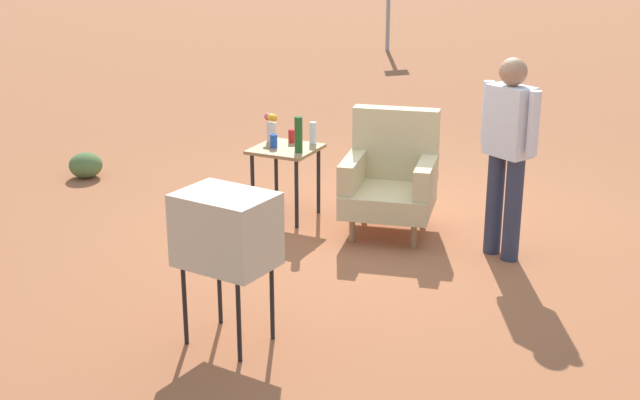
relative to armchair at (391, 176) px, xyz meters
The scene contains 11 objects.
ground_plane 0.51m from the armchair, 158.36° to the left, with size 60.00×60.00×0.00m, color #A05B38.
armchair is the anchor object (origin of this frame).
side_table 1.00m from the armchair, behind, with size 0.56×0.56×0.67m.
tv_on_stand 2.45m from the armchair, 94.28° to the right, with size 0.65×0.51×1.03m.
person_standing 1.15m from the armchair, ahead, with size 0.51×0.37×1.64m.
soda_can_blue 1.12m from the armchair, behind, with size 0.07×0.07×0.12m, color blue.
bottle_short_clear 0.88m from the armchair, behind, with size 0.06×0.06×0.20m, color silver.
bottle_wine_green 0.90m from the armchair, 167.34° to the right, with size 0.07×0.07×0.32m, color #1E5623.
soda_can_red 1.05m from the armchair, behind, with size 0.07×0.07×0.12m, color red.
flower_vase 1.25m from the armchair, behind, with size 0.14×0.10×0.27m.
shrub_mid 3.51m from the armchair, behind, with size 0.35×0.35×0.27m, color #516B38.
Camera 1 is at (2.68, -6.86, 2.73)m, focal length 48.79 mm.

